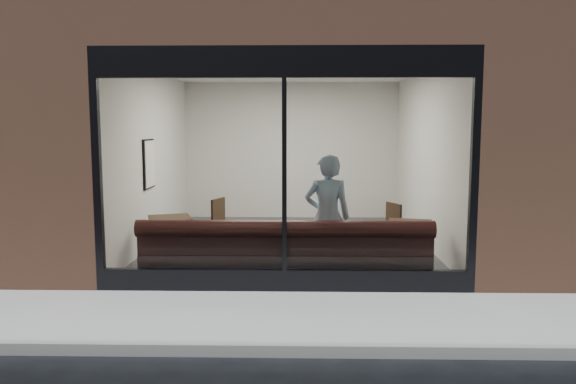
{
  "coord_description": "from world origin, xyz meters",
  "views": [
    {
      "loc": [
        0.2,
        -5.2,
        2.2
      ],
      "look_at": [
        0.04,
        2.4,
        1.29
      ],
      "focal_mm": 35.0,
      "sensor_mm": 36.0,
      "label": 1
    }
  ],
  "objects_px": {
    "banquette": "(285,267)",
    "cafe_chair_right": "(383,247)",
    "cafe_table_right": "(410,223)",
    "person": "(327,217)",
    "cafe_table_left": "(170,218)",
    "cafe_chair_left": "(209,238)"
  },
  "relations": [
    {
      "from": "banquette",
      "to": "cafe_table_left",
      "type": "distance_m",
      "value": 2.19
    },
    {
      "from": "person",
      "to": "cafe_chair_right",
      "type": "xyz_separation_m",
      "value": [
        0.95,
        1.02,
        -0.66
      ]
    },
    {
      "from": "cafe_table_right",
      "to": "cafe_chair_right",
      "type": "distance_m",
      "value": 0.85
    },
    {
      "from": "banquette",
      "to": "cafe_chair_right",
      "type": "height_order",
      "value": "banquette"
    },
    {
      "from": "cafe_table_left",
      "to": "cafe_table_right",
      "type": "xyz_separation_m",
      "value": [
        3.71,
        -0.38,
        0.0
      ]
    },
    {
      "from": "person",
      "to": "cafe_table_left",
      "type": "height_order",
      "value": "person"
    },
    {
      "from": "cafe_table_right",
      "to": "cafe_chair_left",
      "type": "xyz_separation_m",
      "value": [
        -3.24,
        1.28,
        -0.5
      ]
    },
    {
      "from": "person",
      "to": "cafe_chair_left",
      "type": "distance_m",
      "value": 2.68
    },
    {
      "from": "cafe_table_right",
      "to": "cafe_chair_right",
      "type": "height_order",
      "value": "cafe_table_right"
    },
    {
      "from": "cafe_table_left",
      "to": "cafe_chair_left",
      "type": "height_order",
      "value": "cafe_table_left"
    },
    {
      "from": "cafe_table_left",
      "to": "cafe_chair_left",
      "type": "xyz_separation_m",
      "value": [
        0.47,
        0.9,
        -0.5
      ]
    },
    {
      "from": "cafe_chair_left",
      "to": "cafe_chair_right",
      "type": "height_order",
      "value": "same"
    },
    {
      "from": "banquette",
      "to": "cafe_chair_right",
      "type": "distance_m",
      "value": 2.01
    },
    {
      "from": "banquette",
      "to": "cafe_table_left",
      "type": "bearing_deg",
      "value": 150.58
    },
    {
      "from": "cafe_table_right",
      "to": "cafe_chair_right",
      "type": "bearing_deg",
      "value": 116.57
    },
    {
      "from": "cafe_table_left",
      "to": "cafe_chair_right",
      "type": "relative_size",
      "value": 1.56
    },
    {
      "from": "banquette",
      "to": "cafe_table_left",
      "type": "height_order",
      "value": "cafe_table_left"
    },
    {
      "from": "cafe_chair_left",
      "to": "cafe_chair_right",
      "type": "bearing_deg",
      "value": -170.26
    },
    {
      "from": "banquette",
      "to": "cafe_chair_left",
      "type": "xyz_separation_m",
      "value": [
        -1.38,
        1.94,
        0.01
      ]
    },
    {
      "from": "cafe_table_right",
      "to": "cafe_chair_left",
      "type": "bearing_deg",
      "value": 158.42
    },
    {
      "from": "banquette",
      "to": "person",
      "type": "relative_size",
      "value": 2.22
    },
    {
      "from": "banquette",
      "to": "cafe_table_right",
      "type": "distance_m",
      "value": 2.04
    }
  ]
}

